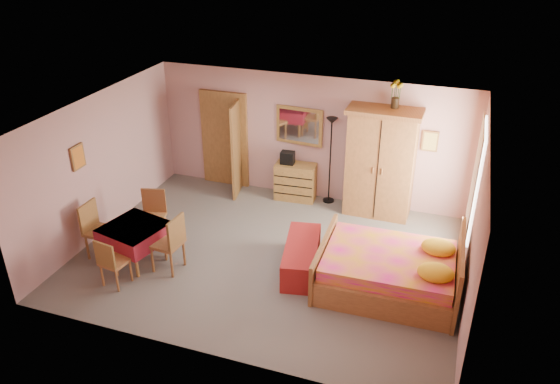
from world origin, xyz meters
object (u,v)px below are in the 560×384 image
at_px(bench, 301,257).
at_px(chair_north, 152,218).
at_px(sunflower_vase, 396,94).
at_px(chair_south, 115,261).
at_px(stereo, 288,158).
at_px(wardrobe, 381,163).
at_px(floor_lamp, 330,161).
at_px(chair_west, 101,231).
at_px(chair_east, 167,243).
at_px(wall_mirror, 299,126).
at_px(bed, 389,261).
at_px(chest_of_drawers, 295,182).
at_px(dining_table, 136,243).

height_order(bench, chair_north, chair_north).
bearing_deg(sunflower_vase, chair_south, -134.13).
bearing_deg(stereo, wardrobe, -1.15).
xyz_separation_m(stereo, floor_lamp, (0.87, 0.12, -0.00)).
distance_m(wardrobe, chair_west, 5.30).
bearing_deg(floor_lamp, chair_east, -121.01).
distance_m(wall_mirror, bed, 3.68).
relative_size(chest_of_drawers, wardrobe, 0.38).
relative_size(chest_of_drawers, sunflower_vase, 1.58).
height_order(chair_south, chair_west, chair_west).
bearing_deg(chair_north, chair_west, 36.72).
relative_size(chair_south, chair_west, 0.86).
xyz_separation_m(bed, chair_south, (-4.16, -1.32, -0.08)).
distance_m(bench, chair_south, 3.04).
relative_size(wardrobe, chair_north, 2.27).
bearing_deg(wall_mirror, stereo, -124.06).
height_order(stereo, sunflower_vase, sunflower_vase).
xyz_separation_m(sunflower_vase, dining_table, (-3.76, -3.15, -2.10)).
xyz_separation_m(stereo, bed, (2.49, -2.44, -0.41)).
distance_m(wall_mirror, wardrobe, 1.80).
distance_m(dining_table, chair_east, 0.66).
bearing_deg(chest_of_drawers, chair_south, -119.88).
xyz_separation_m(wall_mirror, chair_east, (-1.25, -3.33, -1.04)).
relative_size(wall_mirror, chair_east, 0.97).
xyz_separation_m(wardrobe, chair_south, (-3.57, -3.72, -0.66)).
distance_m(floor_lamp, sunflower_vase, 1.93).
bearing_deg(dining_table, bench, 13.98).
bearing_deg(chair_west, stereo, 143.91).
bearing_deg(chair_west, bench, 103.15).
relative_size(bed, dining_table, 2.33).
height_order(sunflower_vase, chair_east, sunflower_vase).
relative_size(wall_mirror, floor_lamp, 0.54).
height_order(wall_mirror, bed, wall_mirror).
bearing_deg(chair_south, floor_lamp, 65.87).
distance_m(stereo, chair_south, 4.14).
distance_m(stereo, sunflower_vase, 2.56).
bearing_deg(bed, floor_lamp, 121.06).
xyz_separation_m(stereo, bench, (1.04, -2.39, -0.67)).
xyz_separation_m(wardrobe, bed, (0.59, -2.40, -0.58)).
bearing_deg(chest_of_drawers, stereo, 178.92).
bearing_deg(floor_lamp, chair_north, -136.24).
bearing_deg(wardrobe, chair_east, -133.31).
relative_size(chair_south, chair_north, 0.90).
xyz_separation_m(floor_lamp, chair_north, (-2.64, -2.53, -0.44)).
distance_m(chair_south, chair_west, 0.93).
relative_size(chest_of_drawers, chair_east, 0.81).
xyz_separation_m(stereo, chair_east, (-1.08, -3.11, -0.40)).
bearing_deg(chair_east, chair_west, 95.33).
bearing_deg(dining_table, wardrobe, 40.09).
xyz_separation_m(sunflower_vase, bed, (0.44, -2.51, -1.94)).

